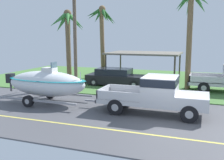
{
  "coord_description": "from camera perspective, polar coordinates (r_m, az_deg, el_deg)",
  "views": [
    {
      "loc": [
        1.64,
        -11.54,
        3.82
      ],
      "look_at": [
        -3.18,
        1.84,
        1.46
      ],
      "focal_mm": 41.74,
      "sensor_mm": 36.0,
      "label": 1
    }
  ],
  "objects": [
    {
      "name": "utility_pole",
      "position": [
        18.23,
        -8.17,
        11.84
      ],
      "size": [
        0.24,
        1.8,
        8.93
      ],
      "color": "brown",
      "rests_on": "ground"
    },
    {
      "name": "palm_tree_far_right",
      "position": [
        19.36,
        16.88,
        13.35
      ],
      "size": [
        2.47,
        2.95,
        7.25
      ],
      "color": "brown",
      "rests_on": "ground"
    },
    {
      "name": "parked_sedan_near",
      "position": [
        20.5,
        0.91,
        0.58
      ],
      "size": [
        4.74,
        1.85,
        1.38
      ],
      "color": "black",
      "rests_on": "ground"
    },
    {
      "name": "palm_tree_far_left",
      "position": [
        24.77,
        -2.11,
        12.09
      ],
      "size": [
        3.16,
        3.32,
        6.69
      ],
      "color": "brown",
      "rests_on": "ground"
    },
    {
      "name": "palm_tree_near_right",
      "position": [
        19.52,
        -9.61,
        10.76
      ],
      "size": [
        2.45,
        3.06,
        5.78
      ],
      "color": "brown",
      "rests_on": "ground"
    },
    {
      "name": "pickup_truck_towing",
      "position": [
        13.11,
        10.33,
        -2.92
      ],
      "size": [
        5.56,
        1.98,
        1.92
      ],
      "color": "silver",
      "rests_on": "ground"
    },
    {
      "name": "boat_on_trailer",
      "position": [
        15.53,
        -14.22,
        -0.7
      ],
      "size": [
        6.1,
        2.41,
        2.43
      ],
      "color": "gray",
      "rests_on": "ground"
    },
    {
      "name": "ground",
      "position": [
        20.35,
        14.86,
        -1.76
      ],
      "size": [
        36.0,
        22.0,
        0.11
      ],
      "color": "#4C4C51"
    },
    {
      "name": "carport_awning",
      "position": [
        23.51,
        7.12,
        5.73
      ],
      "size": [
        6.33,
        4.65,
        2.46
      ],
      "color": "#4C4238",
      "rests_on": "ground"
    }
  ]
}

